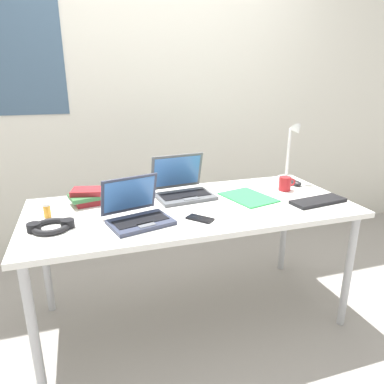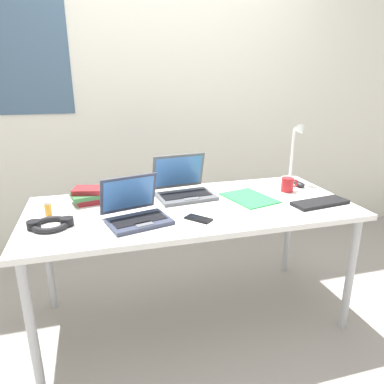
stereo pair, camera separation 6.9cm
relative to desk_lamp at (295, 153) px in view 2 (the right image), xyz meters
The scene contains 14 objects.
ground_plane 1.26m from the desk_lamp, 160.97° to the right, with size 12.00×12.00×0.00m, color gray.
wall_back 1.21m from the desk_lamp, 134.21° to the left, with size 6.00×0.13×2.60m.
desk 0.88m from the desk_lamp, 160.97° to the right, with size 1.80×0.80×0.74m.
desk_lamp is the anchor object (origin of this frame).
laptop_front_right 0.82m from the desk_lamp, behind, with size 0.36×0.32×0.24m.
laptop_by_keyboard 1.21m from the desk_lamp, 159.93° to the right, with size 0.35×0.33×0.22m.
external_keyboard 0.50m from the desk_lamp, 102.00° to the right, with size 0.33×0.12×0.02m, color black.
computer_mouse 0.22m from the desk_lamp, 100.82° to the right, with size 0.06×0.10×0.03m, color black.
cell_phone 0.97m from the desk_lamp, 149.61° to the right, with size 0.06×0.14×0.01m, color black.
headphones 1.59m from the desk_lamp, 166.06° to the right, with size 0.21×0.18×0.04m.
pill_bottle 1.58m from the desk_lamp, behind, with size 0.04×0.04×0.08m.
book_stack 1.35m from the desk_lamp, behind, with size 0.24×0.19×0.09m.
paper_folder_near_lamp 0.54m from the desk_lamp, 150.06° to the right, with size 0.23×0.31×0.01m, color green.
coffee_mug 0.29m from the desk_lamp, 128.52° to the right, with size 0.11×0.08×0.09m.
Camera 2 is at (-0.50, -1.78, 1.42)m, focal length 32.74 mm.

